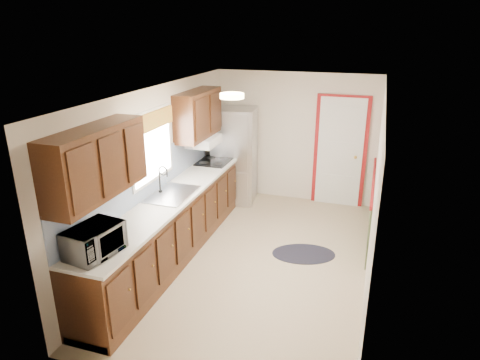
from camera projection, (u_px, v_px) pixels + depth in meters
The scene contains 8 objects.
room_shell at pixel (258, 182), 5.73m from camera, with size 3.20×5.20×2.52m.
kitchen_run at pixel (167, 205), 5.97m from camera, with size 0.63×4.00×2.20m.
back_wall_trim at pixel (346, 163), 7.53m from camera, with size 1.12×2.30×2.08m.
ceiling_fixture at pixel (232, 96), 5.25m from camera, with size 0.30×0.30×0.06m, color #FFD88C.
microwave at pixel (94, 238), 4.36m from camera, with size 0.57×0.32×0.39m, color white.
refrigerator at pixel (235, 156), 7.97m from camera, with size 0.82×0.79×1.77m.
rug at pixel (304, 254), 6.29m from camera, with size 0.92×0.60×0.01m, color black.
cooktop at pixel (214, 161), 7.42m from camera, with size 0.52×0.62×0.02m, color black.
Camera 1 is at (1.42, -5.20, 3.18)m, focal length 32.00 mm.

